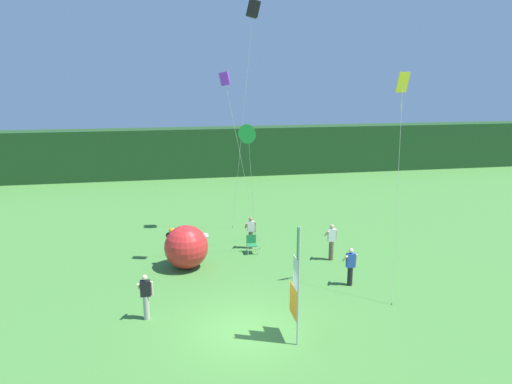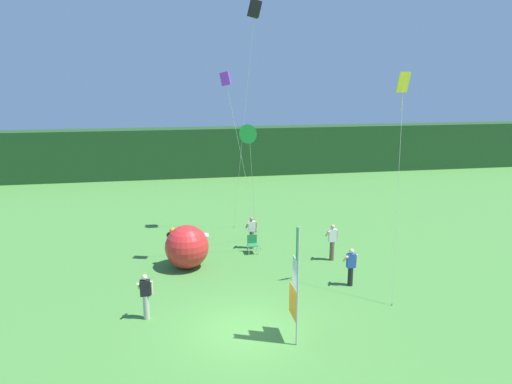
% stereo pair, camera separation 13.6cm
% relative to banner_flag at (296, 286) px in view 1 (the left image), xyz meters
% --- Properties ---
extents(ground_plane, '(120.00, 120.00, 0.00)m').
position_rel_banner_flag_xyz_m(ground_plane, '(-1.57, 0.94, -1.94)').
color(ground_plane, '#478438').
extents(distant_treeline, '(80.00, 2.40, 4.22)m').
position_rel_banner_flag_xyz_m(distant_treeline, '(-1.57, 27.85, 0.17)').
color(distant_treeline, '#1E421E').
rests_on(distant_treeline, ground).
extents(banner_flag, '(0.06, 1.03, 4.05)m').
position_rel_banner_flag_xyz_m(banner_flag, '(0.00, 0.00, 0.00)').
color(banner_flag, '#B7B7BC').
rests_on(banner_flag, ground).
extents(person_near_banner, '(0.55, 0.48, 1.66)m').
position_rel_banner_flag_xyz_m(person_near_banner, '(0.07, 8.84, -1.06)').
color(person_near_banner, brown).
rests_on(person_near_banner, ground).
extents(person_mid_field, '(0.55, 0.48, 1.63)m').
position_rel_banner_flag_xyz_m(person_mid_field, '(3.40, 3.73, -1.07)').
color(person_mid_field, black).
rests_on(person_mid_field, ground).
extents(person_far_left, '(0.55, 0.48, 1.77)m').
position_rel_banner_flag_xyz_m(person_far_left, '(3.57, 6.59, -0.99)').
color(person_far_left, brown).
rests_on(person_far_left, ground).
extents(person_far_right, '(0.55, 0.48, 1.71)m').
position_rel_banner_flag_xyz_m(person_far_right, '(-4.89, 2.35, -1.02)').
color(person_far_right, '#B7B2A3').
rests_on(person_far_right, ground).
extents(inflatable_balloon, '(2.03, 2.00, 2.00)m').
position_rel_banner_flag_xyz_m(inflatable_balloon, '(-3.25, 6.89, -0.94)').
color(inflatable_balloon, red).
rests_on(inflatable_balloon, ground).
extents(folding_chair, '(0.51, 0.51, 0.89)m').
position_rel_banner_flag_xyz_m(folding_chair, '(0.01, 8.22, -1.43)').
color(folding_chair, '#BCBCC1').
rests_on(folding_chair, ground).
extents(kite_black_box_0, '(1.38, 1.48, 12.30)m').
position_rel_banner_flag_xyz_m(kite_black_box_0, '(0.64, 11.21, 9.87)').
color(kite_black_box_0, brown).
rests_on(kite_black_box_0, ground).
extents(kite_yellow_diamond_1, '(0.89, 1.68, 8.70)m').
position_rel_banner_flag_xyz_m(kite_yellow_diamond_1, '(4.86, 3.11, 5.79)').
color(kite_yellow_diamond_1, brown).
rests_on(kite_yellow_diamond_1, ground).
extents(kite_purple_box_2, '(2.14, 1.96, 8.75)m').
position_rel_banner_flag_xyz_m(kite_purple_box_2, '(-1.36, 6.92, 6.43)').
color(kite_purple_box_2, brown).
rests_on(kite_purple_box_2, ground).
extents(kite_green_delta_3, '(1.25, 2.95, 6.41)m').
position_rel_banner_flag_xyz_m(kite_green_delta_3, '(-0.17, 8.01, 4.01)').
color(kite_green_delta_3, brown).
rests_on(kite_green_delta_3, ground).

